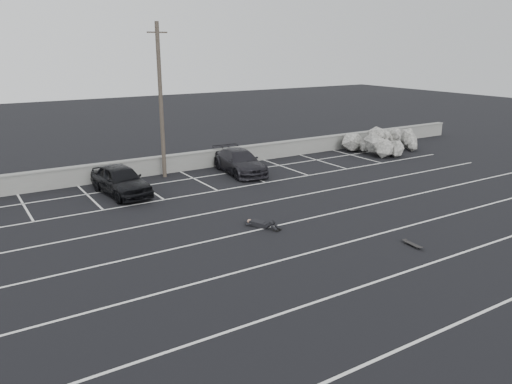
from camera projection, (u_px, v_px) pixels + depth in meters
ground at (309, 253)px, 18.29m from camera, size 120.00×120.00×0.00m
seawall at (163, 164)px, 29.50m from camera, size 50.00×0.45×1.06m
stall_lines at (246, 219)px, 21.82m from camera, size 36.00×20.05×0.01m
car_left at (121, 180)px, 25.26m from camera, size 2.28×4.64×1.52m
car_right at (240, 162)px, 29.55m from camera, size 2.43×4.93×1.38m
utility_pole at (161, 101)px, 27.65m from camera, size 1.14×0.23×8.55m
trash_bin at (221, 162)px, 30.59m from camera, size 0.74×0.74×0.86m
riprap_pile at (381, 144)px, 35.25m from camera, size 5.59×4.87×1.48m
person at (258, 221)px, 20.95m from camera, size 2.25×2.65×0.42m
skateboard at (413, 244)px, 18.88m from camera, size 0.26×0.78×0.09m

